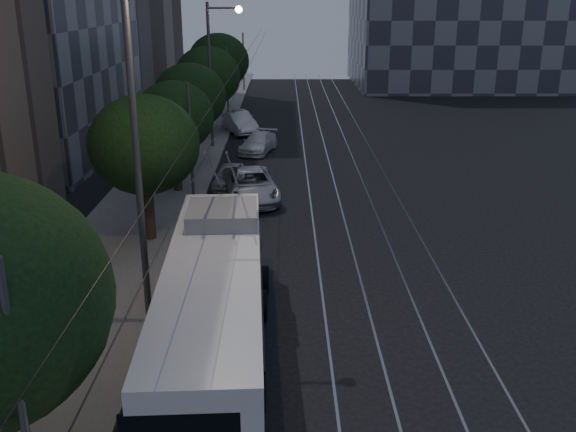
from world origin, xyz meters
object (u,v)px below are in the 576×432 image
(trolleybus, at_px, (215,307))
(car_white_b, at_px, (258,143))
(pickup_silver, at_px, (250,185))
(streetlamp_near, at_px, (149,114))
(car_white_c, at_px, (240,123))
(streetlamp_far, at_px, (216,62))
(car_white_d, at_px, (242,118))
(car_white_a, at_px, (229,176))

(trolleybus, relative_size, car_white_b, 2.90)
(pickup_silver, distance_m, streetlamp_near, 14.29)
(trolleybus, xyz_separation_m, car_white_c, (-1.40, 31.32, -0.94))
(trolleybus, bearing_deg, pickup_silver, 86.51)
(car_white_c, xyz_separation_m, streetlamp_far, (-1.10, -5.00, 4.90))
(car_white_b, relative_size, car_white_c, 0.95)
(car_white_b, relative_size, car_white_d, 1.06)
(streetlamp_near, bearing_deg, pickup_silver, 80.86)
(trolleybus, xyz_separation_m, car_white_a, (-1.06, 17.21, -1.07))
(car_white_c, bearing_deg, car_white_b, -97.14)
(pickup_silver, distance_m, car_white_d, 18.85)
(car_white_d, distance_m, streetlamp_near, 32.22)
(pickup_silver, bearing_deg, streetlamp_near, -109.31)
(pickup_silver, bearing_deg, car_white_b, 79.83)
(streetlamp_far, bearing_deg, car_white_b, -23.59)
(car_white_b, height_order, car_white_d, car_white_d)
(trolleybus, relative_size, car_white_a, 3.46)
(pickup_silver, distance_m, car_white_c, 16.44)
(streetlamp_near, bearing_deg, trolleybus, -47.90)
(car_white_c, bearing_deg, car_white_a, -110.27)
(car_white_a, bearing_deg, car_white_b, 86.21)
(car_white_a, bearing_deg, trolleybus, -81.30)
(pickup_silver, relative_size, car_white_a, 1.53)
(trolleybus, relative_size, car_white_d, 3.09)
(car_white_a, bearing_deg, streetlamp_far, 104.18)
(pickup_silver, height_order, car_white_b, pickup_silver)
(car_white_b, xyz_separation_m, car_white_c, (-1.60, 6.17, 0.12))
(pickup_silver, bearing_deg, car_white_c, 85.42)
(trolleybus, xyz_separation_m, pickup_silver, (0.20, 14.96, -0.92))
(trolleybus, height_order, car_white_d, trolleybus)
(car_white_c, height_order, streetlamp_far, streetlamp_far)
(car_white_d, bearing_deg, streetlamp_far, -116.98)
(trolleybus, bearing_deg, car_white_b, 86.82)
(pickup_silver, relative_size, car_white_c, 1.21)
(car_white_b, xyz_separation_m, car_white_d, (-1.60, 8.59, 0.06))
(car_white_a, height_order, car_white_c, car_white_c)
(streetlamp_far, bearing_deg, pickup_silver, -76.65)
(car_white_d, xyz_separation_m, streetlamp_near, (-0.47, -31.67, 5.91))
(streetlamp_far, bearing_deg, car_white_d, 81.59)
(car_white_b, bearing_deg, pickup_silver, -74.96)
(trolleybus, distance_m, car_white_b, 25.17)
(car_white_b, height_order, streetlamp_near, streetlamp_near)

